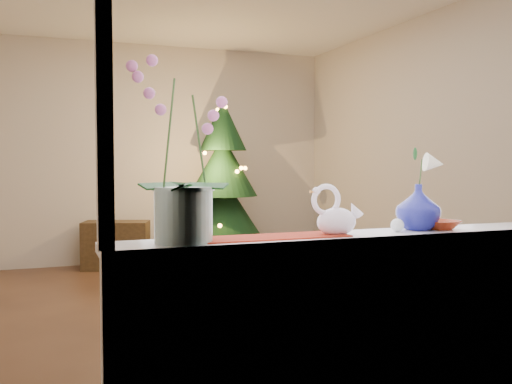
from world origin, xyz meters
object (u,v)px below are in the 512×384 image
swan (337,211)px  side_table (116,245)px  xmas_tree (223,183)px  paperweight (397,225)px  orchid_pot (183,150)px  blue_vase (418,204)px  amber_dish (439,225)px

swan → side_table: size_ratio=0.34×
side_table → xmas_tree: bearing=9.5°
paperweight → xmas_tree: 4.33m
orchid_pot → swan: bearing=-0.6°
blue_vase → paperweight: blue_vase is taller
amber_dish → side_table: (-1.00, 4.49, -0.66)m
xmas_tree → amber_dish: bearing=-93.2°
amber_dish → side_table: amber_dish is taller
amber_dish → swan: bearing=-179.1°
paperweight → orchid_pot: bearing=179.5°
swan → amber_dish: bearing=15.7°
orchid_pot → xmas_tree: (1.50, 4.29, -0.30)m
orchid_pot → amber_dish: 1.31m
orchid_pot → blue_vase: bearing=1.2°
paperweight → xmas_tree: bearing=83.6°
paperweight → side_table: bearing=99.5°
orchid_pot → amber_dish: size_ratio=4.81×
orchid_pot → swan: 0.75m
amber_dish → side_table: 4.65m
blue_vase → amber_dish: blue_vase is taller
swan → amber_dish: size_ratio=1.63×
orchid_pot → amber_dish: orchid_pot is taller
blue_vase → swan: bearing=-176.1°
swan → amber_dish: (0.57, 0.01, -0.09)m
orchid_pot → xmas_tree: size_ratio=0.38×
paperweight → amber_dish: (0.25, 0.01, -0.01)m
orchid_pot → side_table: 4.61m
paperweight → xmas_tree: (0.49, 4.30, 0.05)m
xmas_tree → paperweight: bearing=-96.4°
orchid_pot → xmas_tree: 4.56m
blue_vase → xmas_tree: 4.28m
orchid_pot → swan: size_ratio=2.94×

